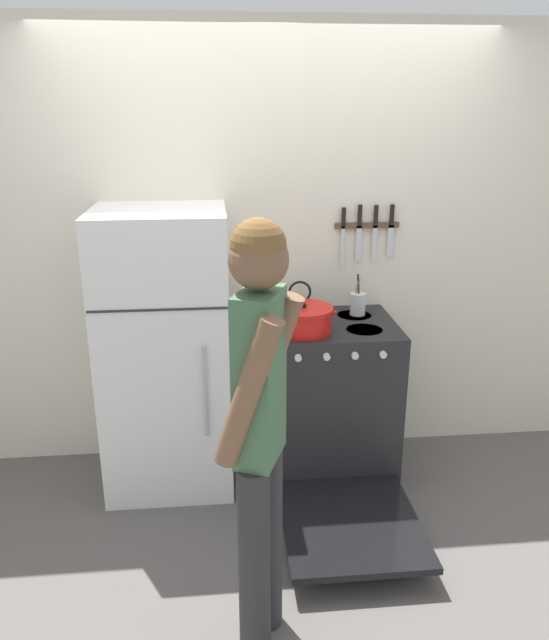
% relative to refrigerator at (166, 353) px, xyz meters
% --- Properties ---
extents(ground_plane, '(14.00, 14.00, 0.00)m').
position_rel_refrigerator_xyz_m(ground_plane, '(0.62, 0.31, -0.79)').
color(ground_plane, '#5B5654').
extents(wall_back, '(10.00, 0.06, 2.55)m').
position_rel_refrigerator_xyz_m(wall_back, '(0.62, 0.34, 0.48)').
color(wall_back, silver).
rests_on(wall_back, ground_plane).
extents(refrigerator, '(0.70, 0.64, 1.59)m').
position_rel_refrigerator_xyz_m(refrigerator, '(0.00, 0.00, 0.00)').
color(refrigerator, white).
rests_on(refrigerator, ground_plane).
extents(stove_range, '(0.74, 1.38, 0.94)m').
position_rel_refrigerator_xyz_m(stove_range, '(0.92, -0.04, -0.33)').
color(stove_range, '#232326').
rests_on(stove_range, ground_plane).
extents(dutch_oven_pot, '(0.35, 0.31, 0.16)m').
position_rel_refrigerator_xyz_m(dutch_oven_pot, '(0.75, -0.13, 0.21)').
color(dutch_oven_pot, red).
rests_on(dutch_oven_pot, stove_range).
extents(tea_kettle, '(0.22, 0.17, 0.21)m').
position_rel_refrigerator_xyz_m(tea_kettle, '(0.76, 0.12, 0.21)').
color(tea_kettle, silver).
rests_on(tea_kettle, stove_range).
extents(utensil_jar, '(0.09, 0.09, 0.24)m').
position_rel_refrigerator_xyz_m(utensil_jar, '(1.10, 0.13, 0.21)').
color(utensil_jar, silver).
rests_on(utensil_jar, stove_range).
extents(person, '(0.37, 0.42, 1.75)m').
position_rel_refrigerator_xyz_m(person, '(0.43, -1.23, 0.20)').
color(person, '#2D2D30').
rests_on(person, ground_plane).
extents(wall_knife_strip, '(0.38, 0.03, 0.36)m').
position_rel_refrigerator_xyz_m(wall_knife_strip, '(1.18, 0.29, 0.64)').
color(wall_knife_strip, brown).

